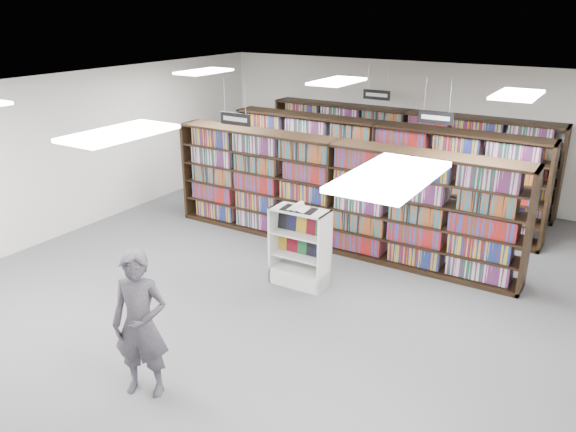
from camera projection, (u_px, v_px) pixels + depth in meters
The scene contains 18 objects.
floor at pixel (277, 288), 9.34m from camera, with size 12.00×12.00×0.00m, color #515156.
ceiling at pixel (275, 93), 8.21m from camera, with size 10.00×12.00×0.10m, color white.
wall_back at pixel (410, 129), 13.56m from camera, with size 10.00×0.10×3.20m, color silver.
wall_left at pixel (66, 155), 11.22m from camera, with size 0.10×12.00×3.20m, color silver.
bookshelf_row_near at pixel (334, 196), 10.56m from camera, with size 7.00×0.60×2.10m.
bookshelf_row_mid at pixel (376, 171), 12.16m from camera, with size 7.00×0.60×2.10m.
bookshelf_row_far at pixel (404, 154), 13.51m from camera, with size 7.00×0.60×2.10m.
aisle_sign_left at pixel (235, 118), 9.98m from camera, with size 0.65×0.02×0.80m.
aisle_sign_right at pixel (436, 116), 10.10m from camera, with size 0.65×0.02×0.80m.
aisle_sign_center at pixel (377, 94), 12.68m from camera, with size 0.65×0.02×0.80m.
troffer_front_center at pixel (119, 133), 5.83m from camera, with size 0.60×1.20×0.04m, color white.
troffer_front_right at pixel (391, 176), 4.36m from camera, with size 0.60×1.20×0.04m, color white.
troffer_back_left at pixel (204, 71), 11.29m from camera, with size 0.60×1.20×0.04m, color white.
troffer_back_center at pixel (337, 81), 9.82m from camera, with size 0.60×1.20×0.04m, color white.
troffer_back_right at pixel (517, 95), 8.35m from camera, with size 0.60×1.20×0.04m, color white.
endcap_display at pixel (301, 258), 9.35m from camera, with size 0.96×0.50×1.34m.
open_book at pixel (298, 208), 8.99m from camera, with size 0.58×0.37×0.12m.
shopper at pixel (140, 325), 6.52m from camera, with size 0.68×0.44×1.85m, color #49444E.
Camera 1 is at (4.51, -6.99, 4.40)m, focal length 35.00 mm.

